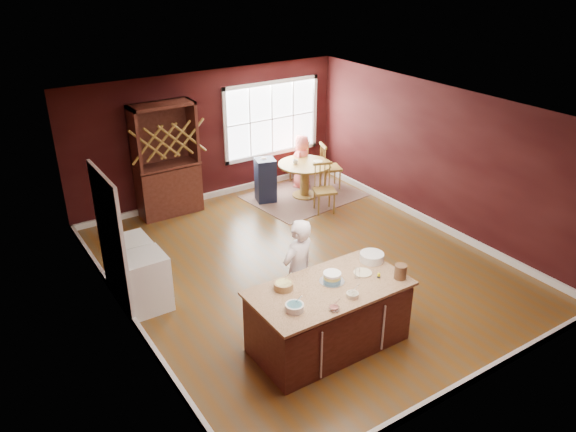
% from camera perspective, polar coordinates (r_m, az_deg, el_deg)
% --- Properties ---
extents(room_shell, '(7.00, 7.00, 7.00)m').
position_cam_1_polar(room_shell, '(8.94, 1.77, 2.38)').
color(room_shell, brown).
rests_on(room_shell, ground).
extents(window, '(2.36, 0.10, 1.66)m').
position_cam_1_polar(window, '(12.41, -1.68, 9.84)').
color(window, white).
rests_on(window, room_shell).
extents(doorway, '(0.08, 1.26, 2.13)m').
position_cam_1_polar(doorway, '(8.47, -17.48, -2.75)').
color(doorway, white).
rests_on(doorway, room_shell).
extents(kitchen_island, '(2.10, 1.10, 0.92)m').
position_cam_1_polar(kitchen_island, '(7.59, 4.13, -10.26)').
color(kitchen_island, '#3A160D').
rests_on(kitchen_island, ground).
extents(dining_table, '(1.13, 1.13, 0.75)m').
position_cam_1_polar(dining_table, '(11.99, 1.71, 4.39)').
color(dining_table, '#945D33').
rests_on(dining_table, ground).
extents(baker, '(0.66, 0.52, 1.59)m').
position_cam_1_polar(baker, '(7.88, 1.00, -5.62)').
color(baker, silver).
rests_on(baker, ground).
extents(layer_cake, '(0.33, 0.33, 0.14)m').
position_cam_1_polar(layer_cake, '(7.39, 4.50, -6.23)').
color(layer_cake, white).
rests_on(layer_cake, kitchen_island).
extents(bowl_blue, '(0.23, 0.23, 0.09)m').
position_cam_1_polar(bowl_blue, '(6.85, 0.67, -9.26)').
color(bowl_blue, silver).
rests_on(bowl_blue, kitchen_island).
extents(bowl_yellow, '(0.26, 0.26, 0.10)m').
position_cam_1_polar(bowl_yellow, '(7.24, -0.46, -7.08)').
color(bowl_yellow, '#9C8452').
rests_on(bowl_yellow, kitchen_island).
extents(bowl_pink, '(0.13, 0.13, 0.05)m').
position_cam_1_polar(bowl_pink, '(6.88, 4.71, -9.34)').
color(bowl_pink, white).
rests_on(bowl_pink, kitchen_island).
extents(bowl_olive, '(0.16, 0.16, 0.06)m').
position_cam_1_polar(bowl_olive, '(7.14, 6.56, -7.97)').
color(bowl_olive, beige).
rests_on(bowl_olive, kitchen_island).
extents(drinking_glass, '(0.07, 0.07, 0.15)m').
position_cam_1_polar(drinking_glass, '(7.50, 7.06, -5.79)').
color(drinking_glass, white).
rests_on(drinking_glass, kitchen_island).
extents(dinner_plate, '(0.25, 0.25, 0.02)m').
position_cam_1_polar(dinner_plate, '(7.65, 7.60, -5.73)').
color(dinner_plate, '#FFF1CC').
rests_on(dinner_plate, kitchen_island).
extents(white_tub, '(0.34, 0.34, 0.11)m').
position_cam_1_polar(white_tub, '(7.94, 8.51, -4.14)').
color(white_tub, white).
rests_on(white_tub, kitchen_island).
extents(stoneware_crock, '(0.16, 0.16, 0.20)m').
position_cam_1_polar(stoneware_crock, '(7.58, 11.35, -5.57)').
color(stoneware_crock, brown).
rests_on(stoneware_crock, kitchen_island).
extents(toy_figurine, '(0.04, 0.04, 0.07)m').
position_cam_1_polar(toy_figurine, '(7.57, 9.21, -5.97)').
color(toy_figurine, '#EEE909').
rests_on(toy_figurine, kitchen_island).
extents(rug, '(2.50, 2.04, 0.01)m').
position_cam_1_polar(rug, '(12.19, 1.68, 2.07)').
color(rug, brown).
rests_on(rug, ground).
extents(chair_east, '(0.53, 0.55, 1.05)m').
position_cam_1_polar(chair_east, '(12.47, 4.35, 5.12)').
color(chair_east, brown).
rests_on(chair_east, ground).
extents(chair_south, '(0.54, 0.52, 1.01)m').
position_cam_1_polar(chair_south, '(11.30, 3.73, 2.81)').
color(chair_south, brown).
rests_on(chair_south, ground).
extents(chair_north, '(0.53, 0.53, 0.93)m').
position_cam_1_polar(chair_north, '(12.85, 1.11, 5.55)').
color(chair_north, brown).
rests_on(chair_north, ground).
extents(seated_woman, '(0.70, 0.66, 1.20)m').
position_cam_1_polar(seated_woman, '(12.49, 1.40, 5.59)').
color(seated_woman, '#F76B65').
rests_on(seated_woman, ground).
extents(high_chair, '(0.49, 0.49, 0.98)m').
position_cam_1_polar(high_chair, '(11.79, -2.30, 3.75)').
color(high_chair, '#131833').
rests_on(high_chair, ground).
extents(toddler, '(0.18, 0.14, 0.26)m').
position_cam_1_polar(toddler, '(11.79, -2.26, 5.43)').
color(toddler, '#8CA5BF').
rests_on(toddler, high_chair).
extents(table_plate, '(0.20, 0.20, 0.02)m').
position_cam_1_polar(table_plate, '(12.03, 3.05, 5.56)').
color(table_plate, beige).
rests_on(table_plate, dining_table).
extents(table_cup, '(0.14, 0.14, 0.09)m').
position_cam_1_polar(table_cup, '(11.88, 0.74, 5.52)').
color(table_cup, silver).
rests_on(table_cup, dining_table).
extents(hutch, '(1.23, 0.51, 2.25)m').
position_cam_1_polar(hutch, '(11.24, -12.25, 5.55)').
color(hutch, '#3A1E0E').
rests_on(hutch, ground).
extents(washer, '(0.61, 0.59, 0.88)m').
position_cam_1_polar(washer, '(8.56, -14.23, -6.52)').
color(washer, white).
rests_on(washer, ground).
extents(dryer, '(0.59, 0.57, 0.86)m').
position_cam_1_polar(dryer, '(9.09, -15.61, -4.71)').
color(dryer, white).
rests_on(dryer, ground).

